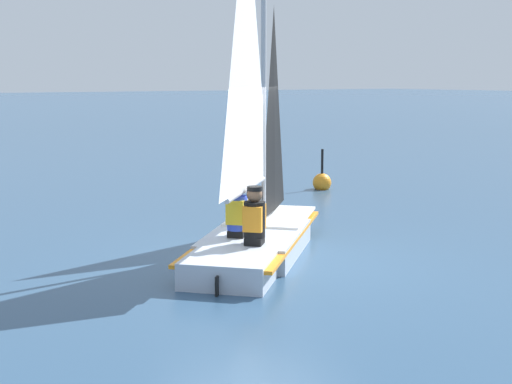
% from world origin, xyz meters
% --- Properties ---
extents(ground_plane, '(260.00, 260.00, 0.00)m').
position_xyz_m(ground_plane, '(0.00, 0.00, 0.00)').
color(ground_plane, '#2D4C6B').
extents(sailboat_main, '(3.87, 3.74, 5.25)m').
position_xyz_m(sailboat_main, '(-0.01, -0.01, 0.84)').
color(sailboat_main, '#B2BCCC').
rests_on(sailboat_main, ground_plane).
extents(sailor_helm, '(0.43, 0.42, 1.16)m').
position_xyz_m(sailor_helm, '(-0.42, -0.14, 0.63)').
color(sailor_helm, black).
rests_on(sailor_helm, ground_plane).
extents(sailor_crew, '(0.43, 0.42, 1.16)m').
position_xyz_m(sailor_crew, '(-0.49, -0.69, 0.63)').
color(sailor_crew, black).
rests_on(sailor_crew, ground_plane).
extents(buoy_marker, '(0.45, 0.45, 1.03)m').
position_xyz_m(buoy_marker, '(4.91, 4.44, 0.17)').
color(buoy_marker, orange).
rests_on(buoy_marker, ground_plane).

